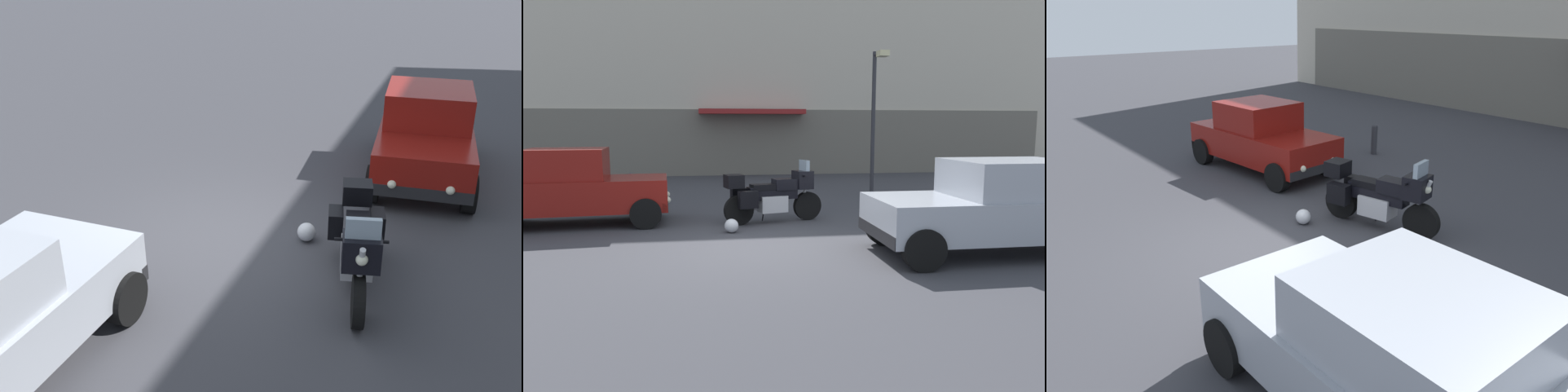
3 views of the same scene
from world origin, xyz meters
The scene contains 4 objects.
ground_plane centered at (0.00, 0.00, 0.00)m, with size 80.00×80.00×0.00m, color #38383D.
motorcycle centered at (0.48, 2.11, 0.62)m, with size 2.23×1.03×1.36m.
helmet centered at (-0.46, 1.17, 0.14)m, with size 0.28×0.28×0.28m, color silver.
car_hatchback_near centered at (-3.73, 2.47, 0.81)m, with size 3.98×2.08×1.64m.
Camera 1 is at (7.07, 3.25, 4.29)m, focal length 40.63 mm.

